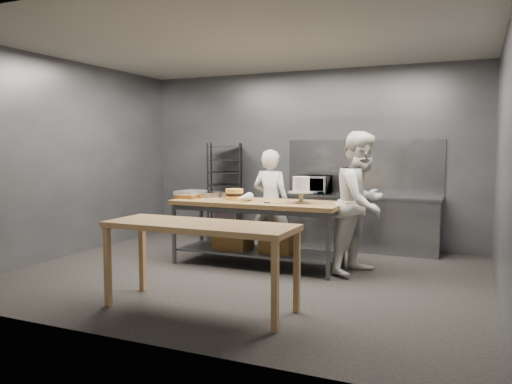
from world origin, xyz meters
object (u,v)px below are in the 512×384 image
(microwave, at_px, (314,184))
(near_counter, at_px, (200,231))
(work_table, at_px, (255,225))
(speed_rack, at_px, (225,193))
(chef_behind, at_px, (271,203))
(layer_cake, at_px, (234,194))
(chef_right, at_px, (361,203))
(frosted_cake_stand, at_px, (301,187))

(microwave, bearing_deg, near_counter, -91.28)
(work_table, distance_m, speed_rack, 2.07)
(microwave, bearing_deg, chef_behind, -111.21)
(near_counter, bearing_deg, microwave, 88.72)
(near_counter, xyz_separation_m, layer_cake, (-0.58, 1.98, 0.19))
(chef_right, distance_m, frosted_cake_stand, 0.82)
(speed_rack, relative_size, layer_cake, 6.93)
(near_counter, height_order, speed_rack, speed_rack)
(speed_rack, xyz_separation_m, chef_right, (2.77, -1.44, 0.08))
(microwave, relative_size, frosted_cake_stand, 1.50)
(frosted_cake_stand, bearing_deg, speed_rack, 140.76)
(frosted_cake_stand, xyz_separation_m, layer_cake, (-1.01, 0.01, -0.14))
(work_table, xyz_separation_m, near_counter, (0.27, -2.00, 0.24))
(frosted_cake_stand, distance_m, layer_cake, 1.02)
(near_counter, xyz_separation_m, microwave, (0.08, 3.68, 0.24))
(chef_behind, distance_m, frosted_cake_stand, 1.07)
(work_table, xyz_separation_m, chef_behind, (-0.04, 0.68, 0.25))
(microwave, height_order, frosted_cake_stand, frosted_cake_stand)
(chef_behind, bearing_deg, microwave, -105.73)
(speed_rack, bearing_deg, frosted_cake_stand, -39.24)
(near_counter, relative_size, layer_cake, 7.92)
(chef_behind, bearing_deg, layer_cake, 73.86)
(chef_right, relative_size, microwave, 3.47)
(near_counter, bearing_deg, work_table, 97.56)
(chef_right, xyz_separation_m, microwave, (-1.12, 1.52, 0.11))
(microwave, bearing_deg, speed_rack, -177.22)
(chef_right, distance_m, microwave, 1.89)
(microwave, distance_m, frosted_cake_stand, 1.74)
(work_table, height_order, frosted_cake_stand, frosted_cake_stand)
(chef_behind, relative_size, frosted_cake_stand, 4.55)
(work_table, height_order, layer_cake, layer_cake)
(near_counter, distance_m, chef_right, 2.48)
(frosted_cake_stand, bearing_deg, near_counter, -102.26)
(speed_rack, relative_size, chef_right, 0.93)
(chef_behind, height_order, frosted_cake_stand, chef_behind)
(chef_right, relative_size, frosted_cake_stand, 5.21)
(chef_behind, bearing_deg, work_table, 98.57)
(chef_behind, bearing_deg, chef_right, 166.23)
(chef_right, xyz_separation_m, frosted_cake_stand, (-0.78, -0.19, 0.20))
(speed_rack, xyz_separation_m, layer_cake, (0.98, -1.61, 0.14))
(work_table, relative_size, layer_cake, 9.51)
(layer_cake, bearing_deg, work_table, 3.63)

